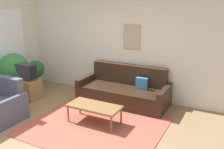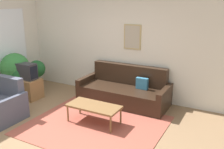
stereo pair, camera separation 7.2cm
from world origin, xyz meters
The scene contains 11 objects.
ground_plane centered at (0.00, 0.00, 0.00)m, with size 16.00×16.00×0.00m, color #846647.
area_rug centered at (0.50, 0.66, 0.01)m, with size 2.60×2.21×0.01m.
wall_back centered at (0.00, 2.47, 1.35)m, with size 8.00×0.09×2.70m.
couch centered at (0.50, 2.01, 0.29)m, with size 2.15×0.90×0.88m.
coffee_table centered at (0.42, 0.75, 0.35)m, with size 1.07×0.50×0.39m.
tv_stand centered at (-1.86, 1.12, 0.25)m, with size 0.78×0.46×0.51m.
tv centered at (-1.86, 1.12, 0.71)m, with size 0.66×0.28×0.40m.
armchair centered at (-1.36, -0.01, 0.29)m, with size 0.84×0.76×0.85m.
potted_plant_tall centered at (-2.26, 1.19, 0.72)m, with size 0.73×0.73×1.10m.
potted_plant_by_window centered at (-2.12, 1.80, 0.52)m, with size 0.48×0.48×0.80m.
potted_plant_small centered at (-2.07, 1.17, 0.55)m, with size 0.55×0.55×0.85m.
Camera 2 is at (2.92, -3.12, 2.38)m, focal length 40.00 mm.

